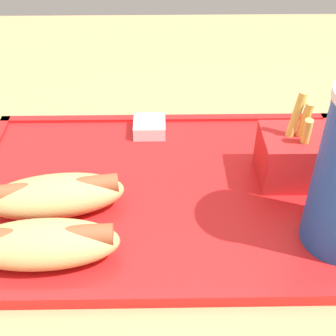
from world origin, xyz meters
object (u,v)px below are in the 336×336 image
hot_dog_near (55,195)px  fries_carton (296,156)px  sauce_cup_mayo (149,126)px  hot_dog_far (42,243)px

hot_dog_near → fries_carton: (-0.26, -0.05, 0.01)m
sauce_cup_mayo → hot_dog_near: bearing=56.7°
hot_dog_far → sauce_cup_mayo: (-0.10, -0.21, -0.01)m
hot_dog_near → fries_carton: fries_carton is taller
hot_dog_near → sauce_cup_mayo: size_ratio=3.66×
hot_dog_far → hot_dog_near: same height
hot_dog_far → hot_dog_near: 0.07m
hot_dog_near → sauce_cup_mayo: bearing=-123.3°
hot_dog_far → fries_carton: (-0.26, -0.12, 0.01)m
hot_dog_far → hot_dog_near: bearing=-90.0°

